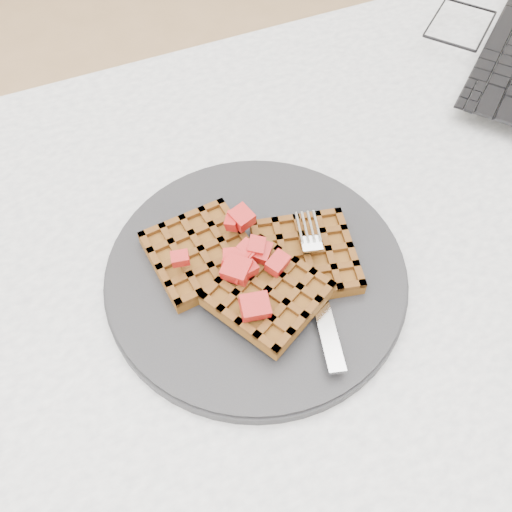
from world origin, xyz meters
The scene contains 6 objects.
ground centered at (0.00, 0.00, 0.00)m, with size 4.00×4.00×0.00m, color tan.
table centered at (0.00, 0.00, 0.64)m, with size 1.20×0.80×0.75m.
plate centered at (-0.06, 0.01, 0.76)m, with size 0.31×0.31×0.02m, color black.
waffles centered at (-0.06, 0.01, 0.78)m, with size 0.21×0.19×0.03m.
strawberry_pile centered at (-0.06, 0.01, 0.80)m, with size 0.15×0.15×0.02m, color maroon, non-canonical shape.
fork centered at (-0.01, -0.03, 0.77)m, with size 0.02×0.18×0.02m, color silver, non-canonical shape.
Camera 1 is at (-0.18, -0.28, 1.25)m, focal length 40.00 mm.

